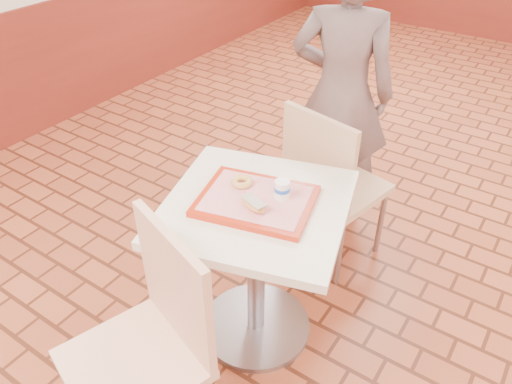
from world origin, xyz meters
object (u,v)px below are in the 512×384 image
Objects in this scene: chair_main_front at (151,338)px; chair_main_back at (330,181)px; serving_tray at (256,201)px; long_john_donut at (253,204)px; customer at (341,94)px; paper_cup at (282,189)px; ring_donut at (242,182)px; main_table at (256,250)px.

chair_main_front is 1.02× the size of chair_main_back.
serving_tray is 3.36× the size of long_john_donut.
paper_cup is (0.25, -1.07, 0.04)m from customer.
paper_cup is at bearing 4.95° from ring_donut.
ring_donut is (-0.11, 0.05, 0.03)m from serving_tray.
serving_tray is at bearing -23.82° from ring_donut.
ring_donut is 0.66× the size of long_john_donut.
customer reaches higher than ring_donut.
chair_main_back is 0.57m from customer.
customer is (-0.19, 0.46, 0.29)m from chair_main_back.
chair_main_front reaches higher than paper_cup.
chair_main_back is at bearing 77.83° from ring_donut.
serving_tray is at bearing -144.25° from paper_cup.
customer reaches higher than main_table.
chair_main_front is 1.79m from customer.
chair_main_back is 0.79m from long_john_donut.
ring_donut is at bearing 141.05° from long_john_donut.
long_john_donut is (0.19, -1.19, 0.02)m from customer.
ring_donut is 0.17m from long_john_donut.
main_table is at bearing 115.30° from long_john_donut.
chair_main_front is at bearing -93.71° from serving_tray.
chair_main_front is 1.31m from chair_main_back.
long_john_donut is at bearing -64.70° from main_table.
paper_cup is at bearing 35.75° from main_table.
main_table is 9.79× the size of paper_cup.
ring_donut is 1.13× the size of paper_cup.
chair_main_back is at bearing 90.07° from long_john_donut.
serving_tray is at bearing 115.30° from long_john_donut.
paper_cup is (0.09, 0.06, 0.34)m from main_table.
main_table is 1.18m from customer.
chair_main_back is at bearing 95.58° from paper_cup.
customer is 18.00× the size of ring_donut.
main_table is 0.32m from long_john_donut.
serving_tray is (-0.03, -0.67, 0.27)m from chair_main_back.
serving_tray is (0.00, 0.00, 0.28)m from main_table.
chair_main_back is at bearing 105.36° from chair_main_front.
chair_main_front is 0.78m from paper_cup.
serving_tray is 5.77× the size of paper_cup.
main_table is at bearing -144.25° from paper_cup.
chair_main_back reaches higher than serving_tray.
main_table is 0.64m from chair_main_front.
chair_main_front is at bearing 99.09° from chair_main_back.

